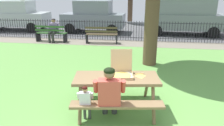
# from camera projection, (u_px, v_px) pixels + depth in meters

# --- Properties ---
(ground) EXTENTS (28.00, 11.91, 0.02)m
(ground) POSITION_uv_depth(u_px,v_px,m) (129.00, 87.00, 5.87)
(ground) COLOR #649C49
(cobblestone_walkway) EXTENTS (28.00, 1.40, 0.01)m
(cobblestone_walkway) POSITION_uv_depth(u_px,v_px,m) (136.00, 44.00, 10.80)
(cobblestone_walkway) COLOR gray
(street_asphalt) EXTENTS (28.00, 6.81, 0.01)m
(street_asphalt) POSITION_uv_depth(u_px,v_px,m) (138.00, 30.00, 14.66)
(street_asphalt) COLOR #515154
(picnic_table_foreground) EXTENTS (1.99, 1.72, 0.79)m
(picnic_table_foreground) POSITION_uv_depth(u_px,v_px,m) (116.00, 84.00, 4.60)
(picnic_table_foreground) COLOR olive
(picnic_table_foreground) RESTS_ON ground
(pizza_box_open) EXTENTS (0.54, 0.57, 0.53)m
(pizza_box_open) POSITION_uv_depth(u_px,v_px,m) (122.00, 70.00, 4.63)
(pizza_box_open) COLOR tan
(pizza_box_open) RESTS_ON picnic_table_foreground
(pizza_slice_on_table) EXTENTS (0.23, 0.27, 0.02)m
(pizza_slice_on_table) POSITION_uv_depth(u_px,v_px,m) (140.00, 75.00, 4.62)
(pizza_slice_on_table) COLOR #F9D85A
(pizza_slice_on_table) RESTS_ON picnic_table_foreground
(adult_at_table) EXTENTS (0.63, 0.63, 1.19)m
(adult_at_table) POSITION_uv_depth(u_px,v_px,m) (109.00, 92.00, 4.10)
(adult_at_table) COLOR #3A3A3A
(adult_at_table) RESTS_ON ground
(child_at_table) EXTENTS (0.32, 0.32, 0.82)m
(child_at_table) POSITION_uv_depth(u_px,v_px,m) (86.00, 100.00, 4.12)
(child_at_table) COLOR #4B4B4B
(child_at_table) RESTS_ON ground
(iron_fence_streetside) EXTENTS (21.50, 0.03, 1.05)m
(iron_fence_streetside) POSITION_uv_depth(u_px,v_px,m) (136.00, 31.00, 11.29)
(iron_fence_streetside) COLOR black
(iron_fence_streetside) RESTS_ON ground
(park_bench_left) EXTENTS (1.62, 0.54, 0.85)m
(park_bench_left) POSITION_uv_depth(u_px,v_px,m) (51.00, 34.00, 11.11)
(park_bench_left) COLOR #2F5728
(park_bench_left) RESTS_ON ground
(park_bench_center) EXTENTS (1.63, 0.57, 0.85)m
(park_bench_center) POSITION_uv_depth(u_px,v_px,m) (102.00, 35.00, 10.76)
(park_bench_center) COLOR brown
(park_bench_center) RESTS_ON ground
(person_on_park_bench) EXTENTS (0.62, 0.61, 1.19)m
(person_on_park_bench) POSITION_uv_depth(u_px,v_px,m) (53.00, 29.00, 11.04)
(person_on_park_bench) COLOR #272727
(person_on_park_bench) RESTS_ON ground
(parked_car_left) EXTENTS (4.49, 2.10, 1.94)m
(parked_car_left) POSITION_uv_depth(u_px,v_px,m) (14.00, 15.00, 14.28)
(parked_car_left) COLOR #B2BABB
(parked_car_left) RESTS_ON ground
(parked_car_center) EXTENTS (3.96, 1.95, 1.98)m
(parked_car_center) POSITION_uv_depth(u_px,v_px,m) (94.00, 16.00, 13.56)
(parked_car_center) COLOR gray
(parked_car_center) RESTS_ON ground
(parked_car_right) EXTENTS (4.70, 2.16, 2.08)m
(parked_car_right) POSITION_uv_depth(u_px,v_px,m) (184.00, 16.00, 12.81)
(parked_car_right) COLOR gray
(parked_car_right) RESTS_ON ground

